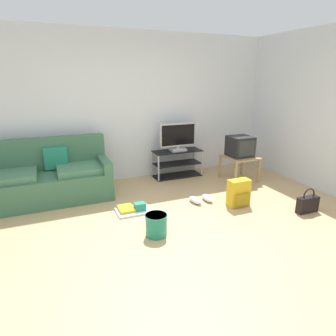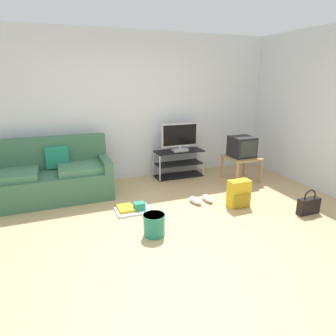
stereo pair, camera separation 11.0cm
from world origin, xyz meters
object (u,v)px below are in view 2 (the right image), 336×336
at_px(cleaning_bucket, 154,224).
at_px(floor_tray, 132,209).
at_px(tv_stand, 179,163).
at_px(flat_tv, 180,137).
at_px(couch, 50,177).
at_px(side_table, 242,160).
at_px(backpack, 239,194).
at_px(sneakers_pair, 202,199).
at_px(handbag, 309,205).
at_px(crt_tv, 242,147).

distance_m(cleaning_bucket, floor_tray, 0.78).
distance_m(tv_stand, flat_tv, 0.53).
relative_size(couch, side_table, 3.30).
distance_m(couch, backpack, 3.01).
relative_size(tv_stand, cleaning_bucket, 3.41).
bearing_deg(sneakers_pair, handbag, -36.46).
relative_size(sneakers_pair, floor_tray, 0.74).
height_order(handbag, floor_tray, handbag).
relative_size(side_table, sneakers_pair, 1.58).
bearing_deg(sneakers_pair, cleaning_bucket, -145.90).
relative_size(tv_stand, sneakers_pair, 2.60).
height_order(crt_tv, backpack, crt_tv).
bearing_deg(handbag, tv_stand, 115.70).
distance_m(tv_stand, backpack, 1.68).
bearing_deg(sneakers_pair, crt_tv, 29.91).
xyz_separation_m(tv_stand, floor_tray, (-1.28, -1.25, -0.22)).
distance_m(crt_tv, handbag, 1.68).
xyz_separation_m(couch, backpack, (2.67, -1.39, -0.15)).
bearing_deg(couch, cleaning_bucket, -55.71).
bearing_deg(side_table, floor_tray, -165.54).
bearing_deg(sneakers_pair, floor_tray, 176.37).
distance_m(backpack, handbag, 0.99).
bearing_deg(handbag, floor_tray, 157.15).
bearing_deg(couch, floor_tray, -41.60).
height_order(backpack, sneakers_pair, backpack).
xyz_separation_m(couch, side_table, (3.39, -0.40, 0.05)).
distance_m(side_table, backpack, 1.24).
xyz_separation_m(flat_tv, sneakers_pair, (-0.17, -1.30, -0.75)).
bearing_deg(sneakers_pair, tv_stand, 82.68).
bearing_deg(handbag, side_table, 92.75).
height_order(crt_tv, floor_tray, crt_tv).
xyz_separation_m(handbag, floor_tray, (-2.35, 0.99, -0.09)).
bearing_deg(tv_stand, cleaning_bucket, -120.67).
xyz_separation_m(couch, flat_tv, (2.38, 0.24, 0.44)).
bearing_deg(tv_stand, crt_tv, -32.74).
relative_size(crt_tv, floor_tray, 0.84).
height_order(tv_stand, handbag, tv_stand).
xyz_separation_m(side_table, sneakers_pair, (-1.17, -0.66, -0.36)).
bearing_deg(backpack, floor_tray, 159.64).
relative_size(couch, sneakers_pair, 5.21).
height_order(backpack, cleaning_bucket, backpack).
height_order(crt_tv, cleaning_bucket, crt_tv).
bearing_deg(backpack, side_table, 48.44).
relative_size(cleaning_bucket, floor_tray, 0.56).
xyz_separation_m(crt_tv, sneakers_pair, (-1.17, -0.67, -0.61)).
distance_m(side_table, sneakers_pair, 1.39).
height_order(couch, flat_tv, flat_tv).
relative_size(couch, cleaning_bucket, 6.83).
distance_m(crt_tv, sneakers_pair, 1.48).
height_order(tv_stand, sneakers_pair, tv_stand).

